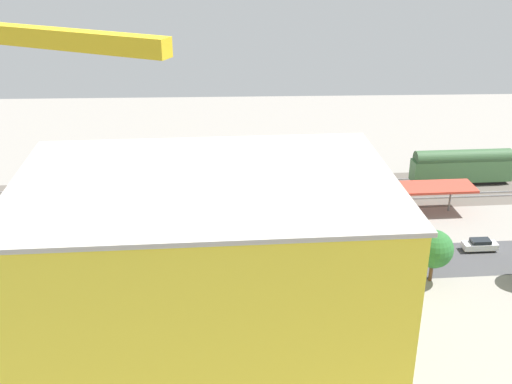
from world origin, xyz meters
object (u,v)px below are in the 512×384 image
at_px(traffic_light, 409,254).
at_px(parked_car_1, 420,246).
at_px(parked_car_6, 124,253).
at_px(street_tree_2, 434,249).
at_px(passenger_coach, 462,166).
at_px(construction_building, 209,285).
at_px(parked_car_5, 179,251).
at_px(box_truck_1, 174,268).
at_px(platform_canopy_near, 253,193).
at_px(parked_car_0, 480,245).
at_px(parked_car_4, 242,250).
at_px(parked_car_2, 358,247).
at_px(street_tree_1, 88,250).
at_px(locomotive, 339,174).
at_px(parked_car_3, 301,248).
at_px(box_truck_0, 296,267).

bearing_deg(traffic_light, parked_car_1, -116.59).
relative_size(parked_car_6, street_tree_2, 0.62).
bearing_deg(parked_car_1, passenger_coach, -119.95).
height_order(parked_car_1, construction_building, construction_building).
xyz_separation_m(parked_car_5, box_truck_1, (0.05, 5.93, 0.95)).
bearing_deg(platform_canopy_near, parked_car_0, 160.01).
distance_m(parked_car_4, street_tree_2, 25.15).
xyz_separation_m(parked_car_2, parked_car_4, (16.01, 0.35, -0.02)).
bearing_deg(street_tree_1, locomotive, -138.68).
bearing_deg(platform_canopy_near, street_tree_2, 139.51).
xyz_separation_m(platform_canopy_near, parked_car_2, (-14.24, 11.15, -3.34)).
distance_m(platform_canopy_near, parked_car_1, 25.65).
relative_size(passenger_coach, parked_car_4, 4.00).
bearing_deg(passenger_coach, parked_car_0, 77.42).
relative_size(passenger_coach, parked_car_5, 3.72).
distance_m(passenger_coach, parked_car_1, 27.37).
distance_m(parked_car_4, box_truck_1, 10.56).
distance_m(parked_car_1, construction_building, 38.29).
distance_m(passenger_coach, street_tree_2, 34.34).
bearing_deg(parked_car_0, passenger_coach, -102.58).
distance_m(parked_car_1, parked_car_6, 40.68).
bearing_deg(construction_building, parked_car_0, -149.13).
distance_m(platform_canopy_near, passenger_coach, 38.46).
relative_size(parked_car_3, box_truck_1, 0.48).
height_order(box_truck_1, street_tree_2, street_tree_2).
bearing_deg(locomotive, traffic_light, 96.49).
height_order(street_tree_2, traffic_light, street_tree_2).
height_order(parked_car_0, construction_building, construction_building).
relative_size(passenger_coach, parked_car_0, 3.65).
distance_m(parked_car_2, parked_car_5, 24.69).
bearing_deg(parked_car_4, parked_car_5, -0.45).
bearing_deg(street_tree_2, street_tree_1, 0.54).
bearing_deg(parked_car_5, street_tree_1, 37.38).
height_order(box_truck_0, street_tree_1, street_tree_1).
xyz_separation_m(parked_car_5, street_tree_1, (10.14, 7.74, 4.76)).
xyz_separation_m(parked_car_4, street_tree_1, (18.82, 7.68, 4.77)).
bearing_deg(parked_car_1, platform_canopy_near, -26.30).
distance_m(box_truck_1, traffic_light, 29.51).
bearing_deg(parked_car_4, construction_building, 81.61).
relative_size(parked_car_0, box_truck_0, 0.51).
bearing_deg(traffic_light, street_tree_1, 0.03).
height_order(parked_car_1, parked_car_3, parked_car_1).
relative_size(locomotive, parked_car_4, 3.54).
xyz_separation_m(locomotive, parked_car_6, (33.14, 24.04, -1.17)).
distance_m(platform_canopy_near, street_tree_1, 28.17).
xyz_separation_m(passenger_coach, box_truck_0, (31.49, 30.17, -1.44)).
xyz_separation_m(box_truck_0, traffic_light, (-13.93, 1.34, 2.37)).
relative_size(passenger_coach, traffic_light, 2.81).
height_order(street_tree_1, traffic_light, street_tree_1).
height_order(locomotive, box_truck_0, locomotive).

